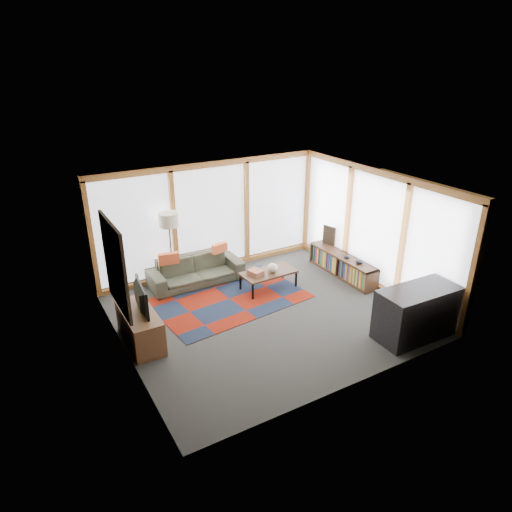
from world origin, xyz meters
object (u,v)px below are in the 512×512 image
floor_lamp (171,250)px  bookshelf (342,265)px  sofa (196,270)px  bar_counter (417,313)px  television (137,298)px  tv_console (140,327)px  coffee_table (268,280)px

floor_lamp → bookshelf: size_ratio=0.83×
sofa → bar_counter: bearing=-56.2°
sofa → television: television is taller
sofa → floor_lamp: bearing=161.8°
bookshelf → bar_counter: bar_counter is taller
floor_lamp → bar_counter: 5.15m
television → bar_counter: bearing=-111.8°
tv_console → floor_lamp: bearing=55.0°
television → bar_counter: 4.95m
floor_lamp → tv_console: size_ratio=1.34×
sofa → floor_lamp: (-0.48, 0.16, 0.54)m
sofa → bar_counter: size_ratio=1.40×
tv_console → television: bearing=72.8°
coffee_table → television: size_ratio=1.36×
bookshelf → tv_console: size_ratio=1.61×
sofa → bookshelf: bearing=-22.9°
coffee_table → television: (-3.04, -0.61, 0.68)m
bookshelf → floor_lamp: bearing=157.3°
floor_lamp → television: size_ratio=1.92×
television → bar_counter: size_ratio=0.59×
tv_console → bar_counter: bearing=-27.2°
coffee_table → bar_counter: bar_counter is taller
sofa → bar_counter: 4.73m
bar_counter → bookshelf: bearing=81.4°
floor_lamp → coffee_table: size_ratio=1.41×
floor_lamp → television: (-1.28, -1.81, 0.04)m
floor_lamp → bar_counter: size_ratio=1.13×
tv_console → television: (0.01, 0.04, 0.57)m
floor_lamp → bookshelf: (3.57, -1.50, -0.59)m
floor_lamp → tv_console: (-1.30, -1.86, -0.53)m
bookshelf → television: size_ratio=2.30×
sofa → bookshelf: 3.36m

